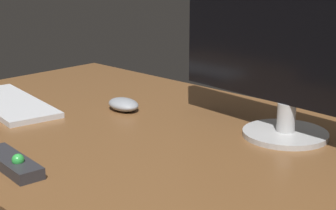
{
  "coord_description": "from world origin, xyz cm",
  "views": [
    {
      "loc": [
        84.64,
        -79.04,
        40.8
      ],
      "look_at": [
        4.53,
        4.26,
        8.0
      ],
      "focal_mm": 56.66,
      "sensor_mm": 36.0,
      "label": 1
    }
  ],
  "objects_px": {
    "monitor": "(291,47)",
    "media_remote": "(12,163)",
    "computer_mouse": "(123,104)",
    "keyboard": "(10,103)"
  },
  "relations": [
    {
      "from": "keyboard",
      "to": "media_remote",
      "type": "height_order",
      "value": "media_remote"
    },
    {
      "from": "computer_mouse",
      "to": "media_remote",
      "type": "height_order",
      "value": "media_remote"
    },
    {
      "from": "keyboard",
      "to": "computer_mouse",
      "type": "distance_m",
      "value": 0.31
    },
    {
      "from": "keyboard",
      "to": "media_remote",
      "type": "relative_size",
      "value": 2.08
    },
    {
      "from": "computer_mouse",
      "to": "media_remote",
      "type": "relative_size",
      "value": 0.55
    },
    {
      "from": "keyboard",
      "to": "media_remote",
      "type": "bearing_deg",
      "value": -19.5
    },
    {
      "from": "monitor",
      "to": "computer_mouse",
      "type": "height_order",
      "value": "monitor"
    },
    {
      "from": "keyboard",
      "to": "computer_mouse",
      "type": "xyz_separation_m",
      "value": [
        0.25,
        0.18,
        0.01
      ]
    },
    {
      "from": "computer_mouse",
      "to": "media_remote",
      "type": "xyz_separation_m",
      "value": [
        0.14,
        -0.41,
        -0.0
      ]
    },
    {
      "from": "monitor",
      "to": "media_remote",
      "type": "bearing_deg",
      "value": -112.74
    }
  ]
}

